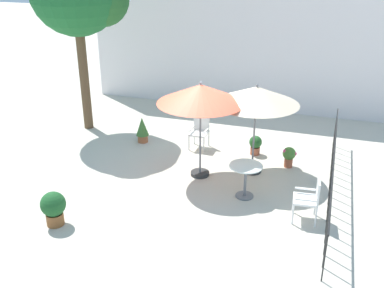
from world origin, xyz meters
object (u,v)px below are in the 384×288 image
potted_plant_2 (255,144)px  potted_plant_3 (53,207)px  potted_plant_0 (142,129)px  patio_chair_0 (200,130)px  potted_plant_1 (289,155)px  cafe_table_0 (245,175)px  patio_umbrella_0 (256,96)px  patio_umbrella_1 (201,95)px  patio_chair_1 (310,197)px

potted_plant_2 → potted_plant_3: potted_plant_3 is taller
potted_plant_0 → potted_plant_2: (3.12, 0.16, -0.10)m
patio_chair_0 → potted_plant_1: size_ratio=1.64×
potted_plant_2 → potted_plant_3: 5.39m
patio_chair_0 → potted_plant_0: (-1.61, -0.17, -0.10)m
cafe_table_0 → patio_umbrella_0: bearing=93.4°
patio_umbrella_0 → patio_umbrella_1: patio_umbrella_1 is taller
patio_umbrella_0 → patio_umbrella_1: size_ratio=0.95×
patio_chair_1 → potted_plant_3: 4.95m
patio_umbrella_0 → potted_plant_2: (-0.11, 1.00, -1.62)m
potted_plant_3 → patio_chair_1: bearing=19.8°
potted_plant_1 → potted_plant_3: bearing=-135.5°
potted_plant_1 → patio_chair_0: bearing=168.7°
potted_plant_1 → cafe_table_0: bearing=-112.5°
potted_plant_1 → patio_umbrella_1: bearing=-150.5°
patio_chair_1 → potted_plant_2: (-1.57, 2.74, -0.24)m
potted_plant_1 → patio_umbrella_0: bearing=-146.3°
patio_chair_0 → potted_plant_3: patio_chair_0 is taller
patio_umbrella_0 → cafe_table_0: 1.84m
patio_chair_0 → potted_plant_2: bearing=-0.5°
patio_umbrella_0 → potted_plant_0: size_ratio=3.03×
patio_umbrella_1 → patio_chair_1: bearing=-24.4°
patio_umbrella_1 → cafe_table_0: (1.21, -0.66, -1.47)m
potted_plant_2 → cafe_table_0: bearing=-85.2°
cafe_table_0 → potted_plant_1: bearing=67.5°
patio_chair_1 → potted_plant_3: (-4.66, -1.67, -0.14)m
patio_umbrella_1 → cafe_table_0: patio_umbrella_1 is taller
potted_plant_0 → patio_umbrella_1: bearing=-33.9°
patio_chair_0 → potted_plant_3: (-1.58, -4.43, -0.10)m
potted_plant_2 → potted_plant_3: (-3.09, -4.41, 0.11)m
patio_chair_1 → potted_plant_1: (-0.65, 2.27, -0.22)m
potted_plant_0 → potted_plant_1: 4.04m
patio_umbrella_0 → cafe_table_0: (0.07, -1.22, -1.38)m
patio_umbrella_0 → patio_chair_1: (1.45, -1.74, -1.37)m
patio_chair_0 → potted_plant_2: patio_chair_0 is taller
cafe_table_0 → potted_plant_2: size_ratio=1.46×
patio_umbrella_1 → cafe_table_0: 2.02m
patio_umbrella_1 → patio_chair_1: size_ratio=2.50×
cafe_table_0 → potted_plant_2: (-0.19, 2.22, -0.24)m
cafe_table_0 → potted_plant_2: bearing=94.8°
patio_umbrella_0 → patio_chair_0: 2.38m
potted_plant_3 → potted_plant_1: bearing=44.5°
patio_umbrella_0 → potted_plant_3: patio_umbrella_0 is taller
patio_umbrella_0 → potted_plant_1: 1.86m
cafe_table_0 → potted_plant_3: size_ratio=1.07×
patio_chair_1 → potted_plant_0: size_ratio=1.27×
potted_plant_3 → potted_plant_0: bearing=90.3°
potted_plant_1 → potted_plant_2: bearing=152.8°
cafe_table_0 → patio_chair_0: (-1.70, 2.24, -0.03)m
potted_plant_1 → patio_chair_1: bearing=-73.9°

